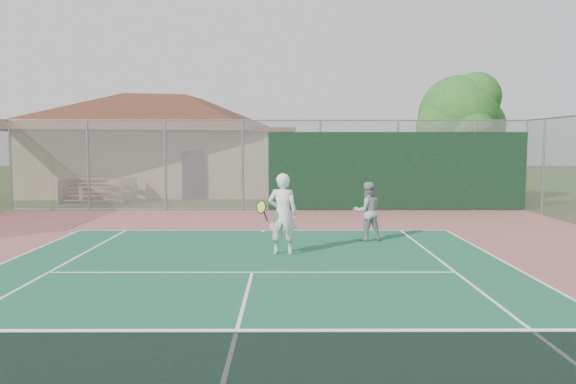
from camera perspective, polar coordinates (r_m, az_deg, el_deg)
The scene contains 6 objects.
back_fence at distance 21.80m, azimuth 3.55°, elevation 2.47°, with size 20.08×0.11×3.53m.
clubhouse at distance 30.97m, azimuth -12.34°, elevation 5.75°, with size 14.64×10.22×6.09m.
bleachers at distance 26.21m, azimuth -18.72°, elevation 0.22°, with size 3.02×2.00×1.06m.
tree at distance 25.24m, azimuth 17.16°, elevation 7.19°, with size 4.02×3.81×5.61m.
player_white_front at distance 13.14m, azimuth -0.57°, elevation -2.29°, with size 1.03×0.74×1.91m.
player_grey_back at distance 15.16m, azimuth 8.05°, elevation -2.02°, with size 0.89×0.76×1.57m.
Camera 1 is at (0.69, -4.75, 2.63)m, focal length 35.00 mm.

